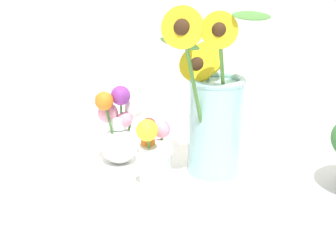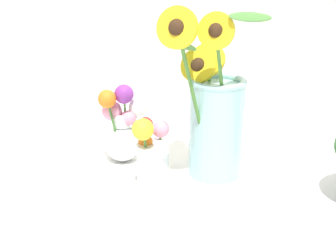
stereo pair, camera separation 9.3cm
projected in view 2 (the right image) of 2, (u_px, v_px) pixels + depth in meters
name	position (u px, v px, depth m)	size (l,w,h in m)	color
ground_plane	(173.00, 198.00, 0.92)	(6.00, 6.00, 0.00)	silver
serving_tray	(168.00, 178.00, 0.97)	(0.42, 0.42, 0.02)	white
mason_jar_sunflowers	(213.00, 113.00, 0.92)	(0.24, 0.18, 0.35)	#9ED1D6
vase_small_center	(152.00, 154.00, 0.90)	(0.07, 0.10, 0.15)	white
vase_bulb_right	(122.00, 128.00, 1.01)	(0.09, 0.09, 0.17)	white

